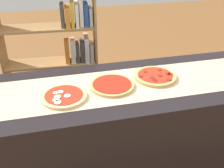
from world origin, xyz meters
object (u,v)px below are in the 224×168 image
(pizza_mozzarella_0, at_px, (64,96))
(pizza_pepperoni_2, at_px, (155,76))
(bookshelf, at_px, (65,60))
(pizza_plain_1, at_px, (112,85))

(pizza_mozzarella_0, distance_m, pizza_pepperoni_2, 0.68)
(pizza_mozzarella_0, relative_size, pizza_pepperoni_2, 0.97)
(pizza_pepperoni_2, distance_m, bookshelf, 1.11)
(pizza_mozzarella_0, bearing_deg, pizza_pepperoni_2, 9.61)
(pizza_plain_1, relative_size, bookshelf, 0.21)
(pizza_pepperoni_2, height_order, bookshelf, bookshelf)
(pizza_mozzarella_0, distance_m, pizza_plain_1, 0.34)
(bookshelf, bearing_deg, pizza_plain_1, -74.95)
(pizza_mozzarella_0, xyz_separation_m, pizza_pepperoni_2, (0.67, 0.11, 0.00))
(pizza_mozzarella_0, xyz_separation_m, pizza_plain_1, (0.33, 0.06, -0.00))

